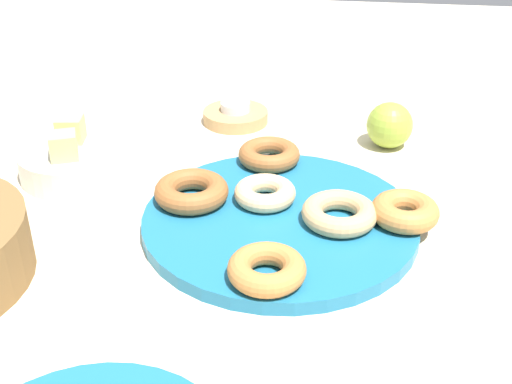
{
  "coord_description": "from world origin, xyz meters",
  "views": [
    {
      "loc": [
        -0.68,
        -0.07,
        0.44
      ],
      "look_at": [
        0.0,
        0.03,
        0.05
      ],
      "focal_mm": 45.62,
      "sensor_mm": 36.0,
      "label": 1
    }
  ],
  "objects_px": {
    "donut_1": "(266,269)",
    "tealight": "(235,107)",
    "melon_chunk_left": "(63,146)",
    "donut_5": "(265,193)",
    "donut_plate": "(280,221)",
    "fruit_bowl": "(75,162)",
    "donut_4": "(269,154)",
    "donut_3": "(405,211)",
    "melon_chunk_right": "(71,129)",
    "donut_2": "(191,191)",
    "apple": "(390,125)",
    "candle_holder": "(236,116)",
    "donut_0": "(339,213)"
  },
  "relations": [
    {
      "from": "apple",
      "to": "donut_4",
      "type": "bearing_deg",
      "value": 123.87
    },
    {
      "from": "melon_chunk_left",
      "to": "candle_holder",
      "type": "bearing_deg",
      "value": -38.22
    },
    {
      "from": "donut_1",
      "to": "tealight",
      "type": "relative_size",
      "value": 1.73
    },
    {
      "from": "fruit_bowl",
      "to": "melon_chunk_left",
      "type": "xyz_separation_m",
      "value": [
        -0.03,
        0.0,
        0.04
      ]
    },
    {
      "from": "donut_1",
      "to": "donut_4",
      "type": "height_order",
      "value": "same"
    },
    {
      "from": "fruit_bowl",
      "to": "donut_plate",
      "type": "bearing_deg",
      "value": -107.43
    },
    {
      "from": "candle_holder",
      "to": "apple",
      "type": "height_order",
      "value": "apple"
    },
    {
      "from": "donut_3",
      "to": "donut_4",
      "type": "distance_m",
      "value": 0.23
    },
    {
      "from": "donut_1",
      "to": "melon_chunk_left",
      "type": "height_order",
      "value": "melon_chunk_left"
    },
    {
      "from": "donut_2",
      "to": "tealight",
      "type": "relative_size",
      "value": 1.94
    },
    {
      "from": "fruit_bowl",
      "to": "donut_0",
      "type": "bearing_deg",
      "value": -105.18
    },
    {
      "from": "donut_4",
      "to": "tealight",
      "type": "distance_m",
      "value": 0.19
    },
    {
      "from": "donut_4",
      "to": "tealight",
      "type": "bearing_deg",
      "value": 24.14
    },
    {
      "from": "donut_3",
      "to": "candle_holder",
      "type": "relative_size",
      "value": 0.76
    },
    {
      "from": "donut_5",
      "to": "melon_chunk_right",
      "type": "height_order",
      "value": "melon_chunk_right"
    },
    {
      "from": "donut_0",
      "to": "fruit_bowl",
      "type": "xyz_separation_m",
      "value": [
        0.1,
        0.37,
        -0.01
      ]
    },
    {
      "from": "candle_holder",
      "to": "melon_chunk_right",
      "type": "relative_size",
      "value": 3.01
    },
    {
      "from": "donut_0",
      "to": "donut_2",
      "type": "bearing_deg",
      "value": 82.37
    },
    {
      "from": "donut_2",
      "to": "apple",
      "type": "distance_m",
      "value": 0.35
    },
    {
      "from": "apple",
      "to": "donut_2",
      "type": "bearing_deg",
      "value": 132.68
    },
    {
      "from": "melon_chunk_left",
      "to": "donut_3",
      "type": "bearing_deg",
      "value": -97.81
    },
    {
      "from": "donut_plate",
      "to": "donut_1",
      "type": "distance_m",
      "value": 0.13
    },
    {
      "from": "candle_holder",
      "to": "apple",
      "type": "relative_size",
      "value": 1.53
    },
    {
      "from": "donut_2",
      "to": "candle_holder",
      "type": "xyz_separation_m",
      "value": [
        0.3,
        -0.01,
        -0.02
      ]
    },
    {
      "from": "donut_0",
      "to": "donut_1",
      "type": "xyz_separation_m",
      "value": [
        -0.12,
        0.07,
        0.0
      ]
    },
    {
      "from": "donut_plate",
      "to": "tealight",
      "type": "distance_m",
      "value": 0.33
    },
    {
      "from": "fruit_bowl",
      "to": "donut_1",
      "type": "bearing_deg",
      "value": -126.88
    },
    {
      "from": "donut_5",
      "to": "donut_plate",
      "type": "bearing_deg",
      "value": -143.12
    },
    {
      "from": "donut_4",
      "to": "melon_chunk_left",
      "type": "relative_size",
      "value": 2.43
    },
    {
      "from": "donut_1",
      "to": "donut_5",
      "type": "relative_size",
      "value": 1.07
    },
    {
      "from": "donut_plate",
      "to": "donut_3",
      "type": "bearing_deg",
      "value": -87.72
    },
    {
      "from": "melon_chunk_right",
      "to": "apple",
      "type": "distance_m",
      "value": 0.47
    },
    {
      "from": "donut_plate",
      "to": "melon_chunk_right",
      "type": "bearing_deg",
      "value": 68.8
    },
    {
      "from": "melon_chunk_left",
      "to": "melon_chunk_right",
      "type": "distance_m",
      "value": 0.05
    },
    {
      "from": "donut_0",
      "to": "donut_4",
      "type": "xyz_separation_m",
      "value": [
        0.15,
        0.1,
        0.0
      ]
    },
    {
      "from": "donut_1",
      "to": "melon_chunk_left",
      "type": "distance_m",
      "value": 0.36
    },
    {
      "from": "donut_3",
      "to": "donut_4",
      "type": "relative_size",
      "value": 0.94
    },
    {
      "from": "donut_4",
      "to": "tealight",
      "type": "xyz_separation_m",
      "value": [
        0.17,
        0.08,
        -0.0
      ]
    },
    {
      "from": "donut_plate",
      "to": "donut_0",
      "type": "distance_m",
      "value": 0.08
    },
    {
      "from": "melon_chunk_right",
      "to": "fruit_bowl",
      "type": "bearing_deg",
      "value": -156.8
    },
    {
      "from": "donut_1",
      "to": "melon_chunk_right",
      "type": "distance_m",
      "value": 0.4
    },
    {
      "from": "donut_plate",
      "to": "fruit_bowl",
      "type": "height_order",
      "value": "fruit_bowl"
    },
    {
      "from": "donut_2",
      "to": "melon_chunk_left",
      "type": "relative_size",
      "value": 2.63
    },
    {
      "from": "donut_4",
      "to": "donut_plate",
      "type": "bearing_deg",
      "value": -167.48
    },
    {
      "from": "donut_5",
      "to": "melon_chunk_left",
      "type": "height_order",
      "value": "melon_chunk_left"
    },
    {
      "from": "melon_chunk_right",
      "to": "apple",
      "type": "height_order",
      "value": "melon_chunk_right"
    },
    {
      "from": "donut_3",
      "to": "melon_chunk_left",
      "type": "height_order",
      "value": "melon_chunk_left"
    },
    {
      "from": "melon_chunk_left",
      "to": "fruit_bowl",
      "type": "bearing_deg",
      "value": 0.0
    },
    {
      "from": "donut_4",
      "to": "donut_3",
      "type": "bearing_deg",
      "value": -126.35
    },
    {
      "from": "donut_2",
      "to": "melon_chunk_right",
      "type": "bearing_deg",
      "value": 62.5
    }
  ]
}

